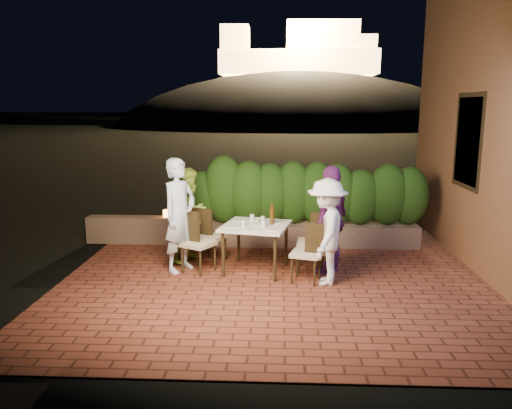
# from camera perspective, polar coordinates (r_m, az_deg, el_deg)

# --- Properties ---
(ground) EXTENTS (400.00, 400.00, 0.00)m
(ground) POSITION_cam_1_polar(r_m,az_deg,el_deg) (7.27, 4.72, -9.62)
(ground) COLOR black
(ground) RESTS_ON ground
(terrace_floor) EXTENTS (7.00, 6.00, 0.15)m
(terrace_floor) POSITION_cam_1_polar(r_m,az_deg,el_deg) (7.76, 4.59, -8.69)
(terrace_floor) COLOR brown
(terrace_floor) RESTS_ON ground
(building_wall) EXTENTS (1.60, 5.00, 5.00)m
(building_wall) POSITION_cam_1_polar(r_m,az_deg,el_deg) (9.61, 26.87, 9.66)
(building_wall) COLOR brown
(building_wall) RESTS_ON ground
(window_pane) EXTENTS (0.08, 1.00, 1.40)m
(window_pane) POSITION_cam_1_polar(r_m,az_deg,el_deg) (8.87, 23.26, 6.68)
(window_pane) COLOR black
(window_pane) RESTS_ON building_wall
(window_frame) EXTENTS (0.06, 1.15, 1.55)m
(window_frame) POSITION_cam_1_polar(r_m,az_deg,el_deg) (8.86, 23.20, 6.68)
(window_frame) COLOR black
(window_frame) RESTS_ON building_wall
(planter) EXTENTS (4.20, 0.55, 0.40)m
(planter) POSITION_cam_1_polar(r_m,az_deg,el_deg) (9.40, 5.49, -3.39)
(planter) COLOR brown
(planter) RESTS_ON ground
(hedge) EXTENTS (4.00, 0.70, 1.10)m
(hedge) POSITION_cam_1_polar(r_m,az_deg,el_deg) (9.24, 5.57, 1.11)
(hedge) COLOR #1F4312
(hedge) RESTS_ON planter
(parapet) EXTENTS (2.20, 0.30, 0.50)m
(parapet) POSITION_cam_1_polar(r_m,az_deg,el_deg) (9.72, -12.49, -2.83)
(parapet) COLOR brown
(parapet) RESTS_ON ground
(hill) EXTENTS (52.00, 40.00, 22.00)m
(hill) POSITION_cam_1_polar(r_m,az_deg,el_deg) (67.15, 4.64, 5.54)
(hill) COLOR black
(hill) RESTS_ON ground
(fortress) EXTENTS (26.00, 8.00, 8.00)m
(fortress) POSITION_cam_1_polar(r_m,az_deg,el_deg) (67.30, 4.85, 17.92)
(fortress) COLOR #FFCC7A
(fortress) RESTS_ON hill
(dining_table) EXTENTS (1.16, 1.16, 0.75)m
(dining_table) POSITION_cam_1_polar(r_m,az_deg,el_deg) (7.84, -0.03, -4.99)
(dining_table) COLOR white
(dining_table) RESTS_ON ground
(plate_nw) EXTENTS (0.21, 0.21, 0.01)m
(plate_nw) POSITION_cam_1_polar(r_m,az_deg,el_deg) (7.62, -2.66, -2.51)
(plate_nw) COLOR white
(plate_nw) RESTS_ON dining_table
(plate_sw) EXTENTS (0.21, 0.21, 0.01)m
(plate_sw) POSITION_cam_1_polar(r_m,az_deg,el_deg) (8.00, -1.86, -1.84)
(plate_sw) COLOR white
(plate_sw) RESTS_ON dining_table
(plate_ne) EXTENTS (0.24, 0.24, 0.01)m
(plate_ne) POSITION_cam_1_polar(r_m,az_deg,el_deg) (7.43, 1.79, -2.85)
(plate_ne) COLOR white
(plate_ne) RESTS_ON dining_table
(plate_se) EXTENTS (0.22, 0.22, 0.01)m
(plate_se) POSITION_cam_1_polar(r_m,az_deg,el_deg) (7.88, 2.32, -2.04)
(plate_se) COLOR white
(plate_se) RESTS_ON dining_table
(plate_centre) EXTENTS (0.20, 0.20, 0.01)m
(plate_centre) POSITION_cam_1_polar(r_m,az_deg,el_deg) (7.72, 0.19, -2.31)
(plate_centre) COLOR white
(plate_centre) RESTS_ON dining_table
(plate_front) EXTENTS (0.24, 0.24, 0.01)m
(plate_front) POSITION_cam_1_polar(r_m,az_deg,el_deg) (7.40, -0.48, -2.91)
(plate_front) COLOR white
(plate_front) RESTS_ON dining_table
(glass_nw) EXTENTS (0.06, 0.06, 0.10)m
(glass_nw) POSITION_cam_1_polar(r_m,az_deg,el_deg) (7.62, -1.45, -2.16)
(glass_nw) COLOR silver
(glass_nw) RESTS_ON dining_table
(glass_sw) EXTENTS (0.07, 0.07, 0.12)m
(glass_sw) POSITION_cam_1_polar(r_m,az_deg,el_deg) (7.93, -0.45, -1.55)
(glass_sw) COLOR silver
(glass_sw) RESTS_ON dining_table
(glass_ne) EXTENTS (0.07, 0.07, 0.11)m
(glass_ne) POSITION_cam_1_polar(r_m,az_deg,el_deg) (7.57, 0.86, -2.18)
(glass_ne) COLOR silver
(glass_ne) RESTS_ON dining_table
(glass_se) EXTENTS (0.07, 0.07, 0.11)m
(glass_se) POSITION_cam_1_polar(r_m,az_deg,el_deg) (7.82, 0.78, -1.75)
(glass_se) COLOR silver
(glass_se) RESTS_ON dining_table
(beer_bottle) EXTENTS (0.07, 0.07, 0.35)m
(beer_bottle) POSITION_cam_1_polar(r_m,az_deg,el_deg) (7.72, 1.83, -1.04)
(beer_bottle) COLOR #452A0B
(beer_bottle) RESTS_ON dining_table
(bowl) EXTENTS (0.16, 0.16, 0.04)m
(bowl) POSITION_cam_1_polar(r_m,az_deg,el_deg) (8.01, -0.03, -1.72)
(bowl) COLOR white
(bowl) RESTS_ON dining_table
(chair_left_front) EXTENTS (0.60, 0.60, 0.96)m
(chair_left_front) POSITION_cam_1_polar(r_m,az_deg,el_deg) (7.83, -6.62, -4.30)
(chair_left_front) COLOR black
(chair_left_front) RESTS_ON ground
(chair_left_back) EXTENTS (0.55, 0.55, 0.89)m
(chair_left_back) POSITION_cam_1_polar(r_m,az_deg,el_deg) (8.33, -5.15, -3.56)
(chair_left_back) COLOR black
(chair_left_back) RESTS_ON ground
(chair_right_front) EXTENTS (0.51, 0.51, 0.90)m
(chair_right_front) POSITION_cam_1_polar(r_m,az_deg,el_deg) (7.39, 5.74, -5.45)
(chair_right_front) COLOR black
(chair_right_front) RESTS_ON ground
(chair_right_back) EXTENTS (0.48, 0.48, 0.94)m
(chair_right_back) POSITION_cam_1_polar(r_m,az_deg,el_deg) (7.90, 6.36, -4.20)
(chair_right_back) COLOR black
(chair_right_back) RESTS_ON ground
(diner_blue) EXTENTS (0.70, 0.78, 1.79)m
(diner_blue) POSITION_cam_1_polar(r_m,az_deg,el_deg) (7.83, -8.72, -1.23)
(diner_blue) COLOR #C2DCF9
(diner_blue) RESTS_ON ground
(diner_green) EXTENTS (0.89, 0.96, 1.57)m
(diner_green) POSITION_cam_1_polar(r_m,az_deg,el_deg) (8.33, -7.52, -1.19)
(diner_green) COLOR #99C03C
(diner_green) RESTS_ON ground
(diner_white) EXTENTS (0.78, 1.10, 1.55)m
(diner_white) POSITION_cam_1_polar(r_m,az_deg,el_deg) (7.28, 8.08, -3.10)
(diner_white) COLOR white
(diner_white) RESTS_ON ground
(diner_purple) EXTENTS (0.83, 1.06, 1.68)m
(diner_purple) POSITION_cam_1_polar(r_m,az_deg,el_deg) (7.75, 8.61, -1.75)
(diner_purple) COLOR #6A2570
(diner_purple) RESTS_ON ground
(parapet_lamp) EXTENTS (0.10, 0.10, 0.14)m
(parapet_lamp) POSITION_cam_1_polar(r_m,az_deg,el_deg) (9.55, -10.27, -1.02)
(parapet_lamp) COLOR orange
(parapet_lamp) RESTS_ON parapet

